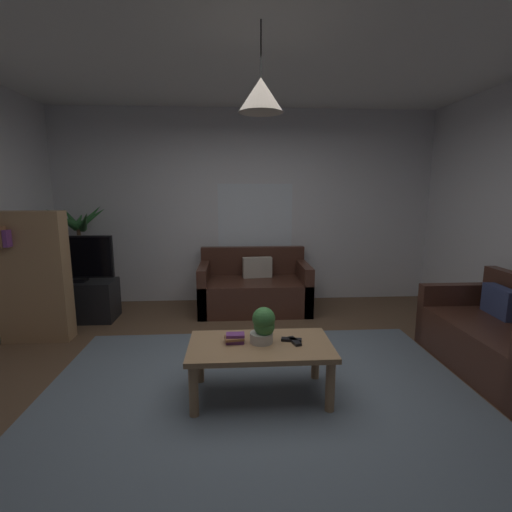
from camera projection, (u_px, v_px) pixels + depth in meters
The scene contains 19 objects.
floor at pixel (258, 387), 3.05m from camera, with size 5.37×4.97×0.02m, color brown.
rug at pixel (260, 399), 2.86m from camera, with size 3.49×2.74×0.01m, color slate.
wall_back at pixel (247, 208), 5.28m from camera, with size 5.49×0.06×2.73m, color silver.
ceiling at pixel (259, 27), 2.57m from camera, with size 5.37×4.97×0.02m, color white.
window_pane at pixel (255, 219), 5.29m from camera, with size 1.07×0.01×1.00m, color white.
couch_under_window at pixel (254, 290), 4.99m from camera, with size 1.46×0.82×0.82m.
couch_right_side at pixel (504, 342), 3.27m from camera, with size 0.82×1.43×0.82m.
coffee_table at pixel (260, 352), 2.85m from camera, with size 1.11×0.60×0.43m.
book_on_table_0 at pixel (235, 341), 2.86m from camera, with size 0.14×0.08×0.03m, color #72387F.
book_on_table_1 at pixel (234, 338), 2.86m from camera, with size 0.15×0.11×0.02m, color #99663F.
book_on_table_2 at pixel (235, 335), 2.86m from camera, with size 0.14×0.09×0.02m, color #72387F.
remote_on_table_0 at pixel (291, 340), 2.89m from camera, with size 0.05×0.16×0.02m, color black.
remote_on_table_1 at pixel (294, 341), 2.86m from camera, with size 0.05×0.16×0.02m, color black.
potted_plant_on_table at pixel (263, 325), 2.84m from camera, with size 0.20×0.19×0.29m.
tv_stand at pixel (79, 300), 4.59m from camera, with size 0.90×0.44×0.50m, color black.
tv at pixel (74, 258), 4.47m from camera, with size 0.92×0.16×0.57m.
potted_palm_corner at pixel (81, 259), 4.91m from camera, with size 0.78×0.86×1.45m.
bookshelf_corner at pixel (33, 276), 3.88m from camera, with size 0.70×0.31×1.40m.
pendant_lamp at pixel (261, 95), 2.52m from camera, with size 0.32×0.32×0.59m.
Camera 1 is at (-0.19, -2.81, 1.61)m, focal length 25.70 mm.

